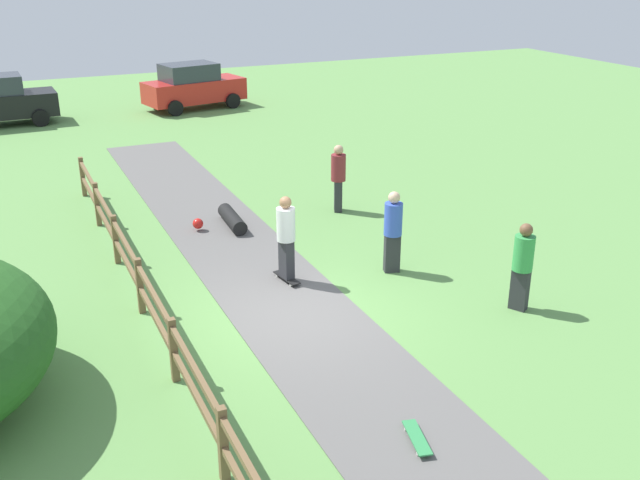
{
  "coord_description": "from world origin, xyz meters",
  "views": [
    {
      "loc": [
        -4.64,
        -11.3,
        6.38
      ],
      "look_at": [
        0.95,
        0.97,
        1.0
      ],
      "focal_mm": 40.95,
      "sensor_mm": 36.0,
      "label": 1
    }
  ],
  "objects_px": {
    "skateboard_loose": "(417,438)",
    "bystander_maroon": "(338,175)",
    "skater_riding": "(286,235)",
    "bystander_green": "(523,263)",
    "bystander_blue": "(393,228)",
    "skater_fallen": "(229,220)",
    "parked_car_red": "(193,86)"
  },
  "relations": [
    {
      "from": "skateboard_loose",
      "to": "bystander_maroon",
      "type": "distance_m",
      "value": 9.77
    },
    {
      "from": "skater_riding",
      "to": "bystander_green",
      "type": "distance_m",
      "value": 4.63
    },
    {
      "from": "skater_riding",
      "to": "skateboard_loose",
      "type": "relative_size",
      "value": 2.22
    },
    {
      "from": "skater_riding",
      "to": "bystander_blue",
      "type": "distance_m",
      "value": 2.27
    },
    {
      "from": "skateboard_loose",
      "to": "bystander_maroon",
      "type": "relative_size",
      "value": 0.47
    },
    {
      "from": "skater_fallen",
      "to": "skateboard_loose",
      "type": "bearing_deg",
      "value": -91.59
    },
    {
      "from": "skater_fallen",
      "to": "bystander_maroon",
      "type": "distance_m",
      "value": 3.06
    },
    {
      "from": "skater_riding",
      "to": "skateboard_loose",
      "type": "xyz_separation_m",
      "value": [
        -0.35,
        -5.67,
        -0.95
      ]
    },
    {
      "from": "bystander_blue",
      "to": "parked_car_red",
      "type": "bearing_deg",
      "value": 87.64
    },
    {
      "from": "bystander_blue",
      "to": "bystander_maroon",
      "type": "xyz_separation_m",
      "value": [
        0.65,
        3.95,
        -0.01
      ]
    },
    {
      "from": "skater_fallen",
      "to": "bystander_blue",
      "type": "xyz_separation_m",
      "value": [
        2.32,
        -3.97,
        0.78
      ]
    },
    {
      "from": "skater_fallen",
      "to": "bystander_maroon",
      "type": "height_order",
      "value": "bystander_maroon"
    },
    {
      "from": "bystander_maroon",
      "to": "parked_car_red",
      "type": "distance_m",
      "value": 14.46
    },
    {
      "from": "bystander_maroon",
      "to": "skateboard_loose",
      "type": "bearing_deg",
      "value": -109.32
    },
    {
      "from": "skater_fallen",
      "to": "bystander_blue",
      "type": "relative_size",
      "value": 0.84
    },
    {
      "from": "skater_fallen",
      "to": "parked_car_red",
      "type": "distance_m",
      "value": 14.79
    },
    {
      "from": "skater_fallen",
      "to": "skateboard_loose",
      "type": "height_order",
      "value": "skater_fallen"
    },
    {
      "from": "skater_riding",
      "to": "parked_car_red",
      "type": "relative_size",
      "value": 0.41
    },
    {
      "from": "parked_car_red",
      "to": "bystander_green",
      "type": "bearing_deg",
      "value": -88.44
    },
    {
      "from": "skater_riding",
      "to": "bystander_maroon",
      "type": "bearing_deg",
      "value": 50.76
    },
    {
      "from": "skater_riding",
      "to": "bystander_green",
      "type": "height_order",
      "value": "skater_riding"
    },
    {
      "from": "skater_fallen",
      "to": "bystander_green",
      "type": "relative_size",
      "value": 0.86
    },
    {
      "from": "bystander_green",
      "to": "skater_riding",
      "type": "bearing_deg",
      "value": 140.24
    },
    {
      "from": "skateboard_loose",
      "to": "bystander_green",
      "type": "relative_size",
      "value": 0.48
    },
    {
      "from": "skater_riding",
      "to": "skater_fallen",
      "type": "xyz_separation_m",
      "value": [
        -0.09,
        3.53,
        -0.84
      ]
    },
    {
      "from": "skater_riding",
      "to": "skater_fallen",
      "type": "relative_size",
      "value": 1.22
    },
    {
      "from": "bystander_blue",
      "to": "bystander_green",
      "type": "relative_size",
      "value": 1.03
    },
    {
      "from": "bystander_blue",
      "to": "parked_car_red",
      "type": "xyz_separation_m",
      "value": [
        0.76,
        18.41,
        -0.02
      ]
    },
    {
      "from": "bystander_blue",
      "to": "bystander_green",
      "type": "height_order",
      "value": "bystander_blue"
    },
    {
      "from": "bystander_blue",
      "to": "skater_riding",
      "type": "bearing_deg",
      "value": 168.94
    },
    {
      "from": "bystander_green",
      "to": "parked_car_red",
      "type": "height_order",
      "value": "parked_car_red"
    },
    {
      "from": "skateboard_loose",
      "to": "skater_riding",
      "type": "bearing_deg",
      "value": 86.5
    }
  ]
}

